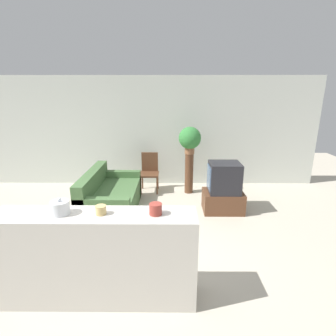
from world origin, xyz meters
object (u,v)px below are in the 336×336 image
at_px(wooden_chair, 150,170).
at_px(decorative_bowl, 60,208).
at_px(television, 224,178).
at_px(couch, 110,198).
at_px(potted_plant, 190,139).

relative_size(wooden_chair, decorative_bowl, 4.69).
bearing_deg(television, decorative_bowl, -133.37).
height_order(couch, wooden_chair, wooden_chair).
distance_m(television, decorative_bowl, 3.26).
distance_m(potted_plant, decorative_bowl, 3.72).
relative_size(television, wooden_chair, 0.66).
height_order(wooden_chair, potted_plant, potted_plant).
bearing_deg(wooden_chair, television, -36.46).
xyz_separation_m(television, decorative_bowl, (-2.22, -2.35, 0.44)).
xyz_separation_m(couch, decorative_bowl, (0.03, -2.28, 0.85)).
xyz_separation_m(television, wooden_chair, (-1.55, 1.14, -0.20)).
height_order(television, wooden_chair, television).
distance_m(television, wooden_chair, 1.94).
xyz_separation_m(couch, wooden_chair, (0.70, 1.21, 0.21)).
distance_m(television, potted_plant, 1.32).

